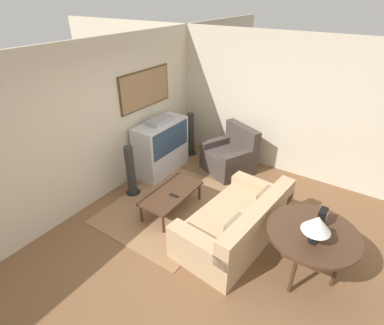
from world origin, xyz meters
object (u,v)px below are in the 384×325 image
coffee_table (172,194)px  table_lamp (317,224)px  speaker_tower_right (190,135)px  tv (161,147)px  armchair (230,157)px  mantel_clock (322,217)px  speaker_tower_left (131,172)px  console_table (313,236)px  couch (237,224)px

coffee_table → table_lamp: table_lamp is taller
speaker_tower_right → coffee_table: bearing=-154.4°
tv → armchair: (0.79, -1.16, -0.24)m
mantel_clock → speaker_tower_left: (-0.12, 3.20, -0.39)m
coffee_table → speaker_tower_left: speaker_tower_left is taller
armchair → mantel_clock: mantel_clock is taller
speaker_tower_left → speaker_tower_right: bearing=0.0°
mantel_clock → armchair: bearing=52.2°
tv → armchair: tv is taller
table_lamp → speaker_tower_left: size_ratio=0.39×
speaker_tower_left → coffee_table: bearing=-89.7°
armchair → mantel_clock: 2.71m
console_table → table_lamp: size_ratio=2.96×
table_lamp → speaker_tower_left: bearing=85.7°
armchair → speaker_tower_right: (0.16, 1.10, 0.15)m
coffee_table → table_lamp: bearing=-96.1°
couch → coffee_table: bearing=-84.5°
armchair → console_table: bearing=-16.2°
coffee_table → console_table: size_ratio=1.00×
tv → speaker_tower_left: size_ratio=1.22×
couch → armchair: (1.74, 1.03, 0.03)m
console_table → speaker_tower_right: 3.74m
speaker_tower_left → speaker_tower_right: (1.91, 0.00, 0.00)m
couch → table_lamp: (-0.24, -1.08, 0.72)m
coffee_table → mantel_clock: bearing=-87.1°
console_table → table_lamp: (-0.18, -0.03, 0.34)m
couch → speaker_tower_right: (1.90, 2.13, 0.18)m
table_lamp → speaker_tower_right: bearing=56.1°
armchair → table_lamp: table_lamp is taller
speaker_tower_right → tv: bearing=176.4°
tv → mantel_clock: (-0.84, -3.27, 0.29)m
armchair → console_table: armchair is taller
couch → armchair: size_ratio=1.67×
coffee_table → speaker_tower_right: bearing=25.6°
armchair → coffee_table: size_ratio=1.03×
console_table → table_lamp: table_lamp is taller
console_table → table_lamp: 0.39m
speaker_tower_right → speaker_tower_left: bearing=180.0°
console_table → speaker_tower_left: 3.18m
couch → speaker_tower_right: speaker_tower_right is taller
armchair → table_lamp: size_ratio=3.05×
coffee_table → couch: bearing=-89.9°
couch → mantel_clock: size_ratio=8.16×
mantel_clock → speaker_tower_right: size_ratio=0.25×
couch → speaker_tower_right: size_ratio=2.01×
table_lamp → mantel_clock: bearing=-0.2°
couch → table_lamp: size_ratio=5.11×
coffee_table → speaker_tower_left: bearing=90.3°
armchair → mantel_clock: size_ratio=4.88×
armchair → console_table: 2.77m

